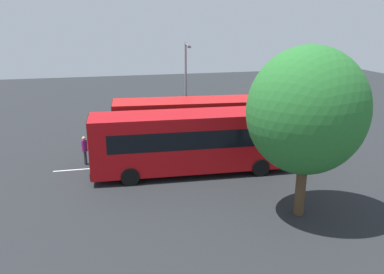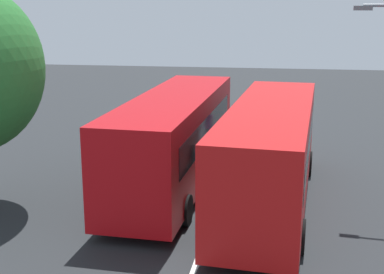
# 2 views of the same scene
# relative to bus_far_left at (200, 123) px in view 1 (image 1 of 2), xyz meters

# --- Properties ---
(ground_plane) EXTENTS (77.87, 77.87, 0.00)m
(ground_plane) POSITION_rel_bus_far_left_xyz_m (0.57, 1.70, -1.85)
(ground_plane) COLOR #232628
(bus_far_left) EXTENTS (11.14, 3.45, 3.39)m
(bus_far_left) POSITION_rel_bus_far_left_xyz_m (0.00, 0.00, 0.00)
(bus_far_left) COLOR red
(bus_far_left) RESTS_ON ground
(bus_center_left) EXTENTS (11.09, 3.12, 3.39)m
(bus_center_left) POSITION_rel_bus_far_left_xyz_m (1.38, 3.47, 0.00)
(bus_center_left) COLOR #B70C11
(bus_center_left) RESTS_ON ground
(pedestrian) EXTENTS (0.39, 0.39, 1.71)m
(pedestrian) POSITION_rel_bus_far_left_xyz_m (7.19, 0.78, -0.84)
(pedestrian) COLOR #232833
(pedestrian) RESTS_ON ground
(street_lamp) EXTENTS (0.40, 2.22, 6.63)m
(street_lamp) POSITION_rel_bus_far_left_xyz_m (-0.05, -4.26, 2.00)
(street_lamp) COLOR gray
(street_lamp) RESTS_ON ground
(depot_tree) EXTENTS (5.02, 4.52, 7.27)m
(depot_tree) POSITION_rel_bus_far_left_xyz_m (-1.97, 9.31, 2.76)
(depot_tree) COLOR #4C3823
(depot_tree) RESTS_ON ground
(lane_stripe_outer_left) EXTENTS (16.83, 0.51, 0.01)m
(lane_stripe_outer_left) POSITION_rel_bus_far_left_xyz_m (0.57, 1.70, -1.85)
(lane_stripe_outer_left) COLOR silver
(lane_stripe_outer_left) RESTS_ON ground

